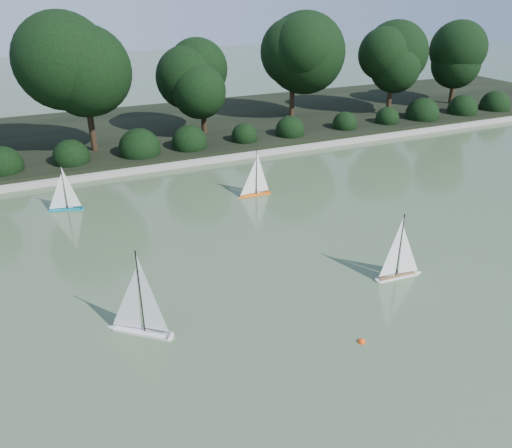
% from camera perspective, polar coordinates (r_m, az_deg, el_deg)
% --- Properties ---
extents(ground, '(80.00, 80.00, 0.00)m').
position_cam_1_polar(ground, '(9.17, 11.62, -10.17)').
color(ground, '#36462A').
rests_on(ground, ground).
extents(pond_coping, '(40.00, 0.35, 0.18)m').
position_cam_1_polar(pond_coping, '(16.43, -6.51, 7.16)').
color(pond_coping, gray).
rests_on(pond_coping, ground).
extents(far_bank, '(40.00, 8.00, 0.30)m').
position_cam_1_polar(far_bank, '(20.11, -10.13, 10.60)').
color(far_bank, black).
rests_on(far_bank, ground).
extents(tree_line, '(26.31, 3.93, 4.39)m').
position_cam_1_polar(tree_line, '(18.47, -5.58, 17.44)').
color(tree_line, black).
rests_on(tree_line, ground).
extents(shrub_hedge, '(29.10, 1.10, 1.10)m').
position_cam_1_polar(shrub_hedge, '(17.14, -7.52, 9.17)').
color(shrub_hedge, black).
rests_on(shrub_hedge, ground).
extents(sailboat_white_a, '(1.06, 0.91, 1.70)m').
position_cam_1_polar(sailboat_white_a, '(8.68, -13.56, -10.53)').
color(sailboat_white_a, silver).
rests_on(sailboat_white_a, ground).
extents(sailboat_white_b, '(1.10, 0.24, 1.50)m').
position_cam_1_polar(sailboat_white_b, '(10.35, 16.34, -4.70)').
color(sailboat_white_b, silver).
rests_on(sailboat_white_b, ground).
extents(sailboat_orange, '(1.01, 0.19, 1.38)m').
position_cam_1_polar(sailboat_orange, '(13.74, -0.37, 4.09)').
color(sailboat_orange, orange).
rests_on(sailboat_orange, ground).
extents(sailboat_teal, '(0.96, 0.40, 1.32)m').
position_cam_1_polar(sailboat_teal, '(13.77, -21.24, 2.26)').
color(sailboat_teal, '#0D778B').
rests_on(sailboat_teal, ground).
extents(race_buoy, '(0.13, 0.13, 0.13)m').
position_cam_1_polar(race_buoy, '(8.58, 11.98, -13.07)').
color(race_buoy, '#F73B0D').
rests_on(race_buoy, ground).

